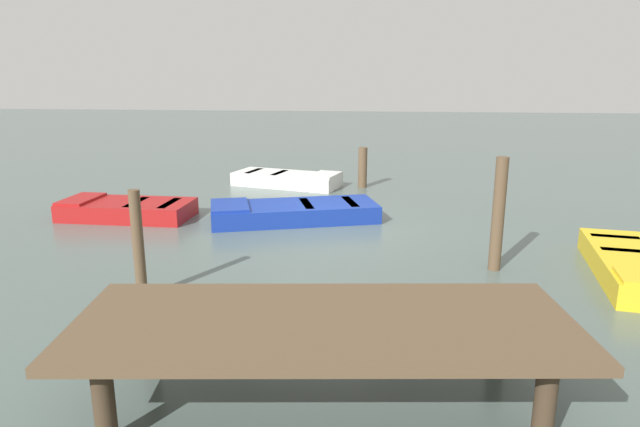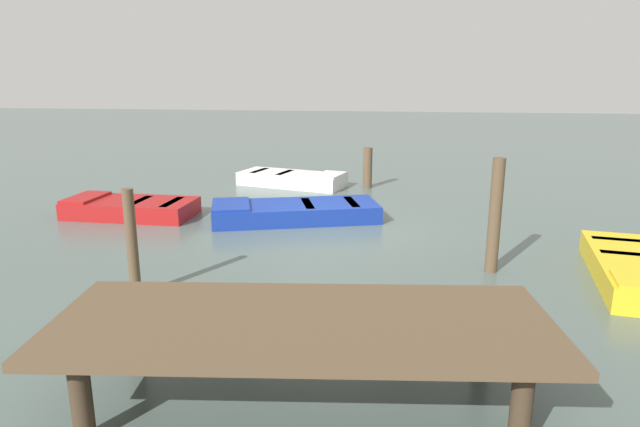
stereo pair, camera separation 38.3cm
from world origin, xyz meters
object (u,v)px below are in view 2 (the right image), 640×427
(rowboat_blue, at_px, (294,211))
(mooring_piling_near_left, at_px, (495,216))
(dock_segment, at_px, (303,329))
(rowboat_white, at_px, (293,179))
(rowboat_yellow, at_px, (629,269))
(mooring_piling_mid_left, at_px, (368,168))
(rowboat_red, at_px, (130,208))
(mooring_piling_far_right, at_px, (132,244))

(rowboat_blue, xyz_separation_m, mooring_piling_near_left, (-4.05, 2.93, 0.78))
(dock_segment, height_order, rowboat_white, dock_segment)
(mooring_piling_near_left, bearing_deg, rowboat_white, -55.18)
(rowboat_yellow, height_order, mooring_piling_mid_left, mooring_piling_mid_left)
(dock_segment, distance_m, rowboat_red, 8.97)
(rowboat_red, height_order, rowboat_yellow, same)
(rowboat_blue, bearing_deg, mooring_piling_mid_left, -126.97)
(mooring_piling_far_right, bearing_deg, rowboat_yellow, -167.47)
(mooring_piling_mid_left, relative_size, mooring_piling_near_left, 0.61)
(rowboat_blue, bearing_deg, dock_segment, 84.55)
(dock_segment, xyz_separation_m, rowboat_yellow, (-4.77, -4.19, -0.63))
(rowboat_red, relative_size, mooring_piling_mid_left, 2.50)
(rowboat_red, relative_size, mooring_piling_near_left, 1.52)
(dock_segment, relative_size, rowboat_white, 1.51)
(mooring_piling_far_right, bearing_deg, dock_segment, 141.32)
(rowboat_red, bearing_deg, mooring_piling_mid_left, -140.82)
(rowboat_yellow, relative_size, rowboat_blue, 0.80)
(rowboat_white, relative_size, rowboat_blue, 0.84)
(rowboat_yellow, distance_m, mooring_piling_far_right, 8.05)
(mooring_piling_mid_left, height_order, mooring_piling_near_left, mooring_piling_near_left)
(mooring_piling_near_left, bearing_deg, rowboat_blue, -35.87)
(dock_segment, xyz_separation_m, rowboat_blue, (1.47, -7.28, -0.63))
(rowboat_white, xyz_separation_m, rowboat_blue, (-0.81, 4.06, -0.00))
(rowboat_white, bearing_deg, mooring_piling_mid_left, 16.10)
(rowboat_red, bearing_deg, dock_segment, 128.90)
(rowboat_blue, xyz_separation_m, mooring_piling_far_right, (1.59, 4.83, 0.64))
(rowboat_white, xyz_separation_m, mooring_piling_far_right, (0.78, 8.88, 0.63))
(rowboat_yellow, height_order, rowboat_blue, same)
(dock_segment, bearing_deg, rowboat_yellow, -145.05)
(rowboat_red, relative_size, rowboat_yellow, 0.93)
(rowboat_white, bearing_deg, mooring_piling_far_right, -79.66)
(mooring_piling_mid_left, bearing_deg, rowboat_blue, 69.91)
(mooring_piling_near_left, bearing_deg, mooring_piling_far_right, 18.62)
(rowboat_red, bearing_deg, rowboat_white, -125.63)
(rowboat_yellow, bearing_deg, mooring_piling_mid_left, -137.48)
(rowboat_yellow, height_order, mooring_piling_near_left, mooring_piling_near_left)
(rowboat_red, relative_size, rowboat_blue, 0.74)
(mooring_piling_near_left, bearing_deg, dock_segment, 59.32)
(rowboat_red, relative_size, mooring_piling_far_right, 1.79)
(rowboat_blue, distance_m, mooring_piling_far_right, 5.12)
(mooring_piling_far_right, distance_m, mooring_piling_near_left, 5.95)
(dock_segment, bearing_deg, mooring_piling_mid_left, -96.44)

